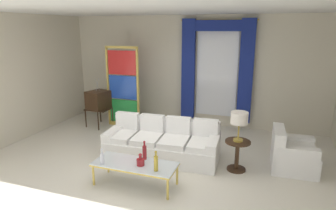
{
  "coord_description": "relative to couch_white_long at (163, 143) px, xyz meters",
  "views": [
    {
      "loc": [
        2.0,
        -4.85,
        2.66
      ],
      "look_at": [
        0.01,
        0.9,
        1.05
      ],
      "focal_mm": 31.21,
      "sensor_mm": 36.0,
      "label": 1
    }
  ],
  "objects": [
    {
      "name": "couch_white_long",
      "position": [
        0.0,
        0.0,
        0.0
      ],
      "size": [
        2.38,
        1.04,
        0.86
      ],
      "color": "white",
      "rests_on": "ground"
    },
    {
      "name": "wall_rear",
      "position": [
        -0.02,
        2.52,
        1.19
      ],
      "size": [
        8.0,
        0.12,
        3.0
      ],
      "primitive_type": "cube",
      "color": "beige",
      "rests_on": "ground"
    },
    {
      "name": "bottle_ruby_flask",
      "position": [
        0.04,
        -1.04,
        0.25
      ],
      "size": [
        0.07,
        0.07,
        0.35
      ],
      "color": "maroon",
      "rests_on": "coffee_table"
    },
    {
      "name": "wall_left",
      "position": [
        -3.68,
        0.06,
        1.19
      ],
      "size": [
        0.12,
        7.0,
        3.0
      ],
      "primitive_type": "cube",
      "color": "beige",
      "rests_on": "ground"
    },
    {
      "name": "bottle_crystal_tall",
      "position": [
        0.38,
        -1.38,
        0.25
      ],
      "size": [
        0.07,
        0.07,
        0.35
      ],
      "color": "gold",
      "rests_on": "coffee_table"
    },
    {
      "name": "coffee_table",
      "position": [
        -0.06,
        -1.24,
        0.07
      ],
      "size": [
        1.45,
        0.58,
        0.41
      ],
      "color": "silver",
      "rests_on": "ground"
    },
    {
      "name": "bottle_amber_squat",
      "position": [
        0.06,
        -1.28,
        0.18
      ],
      "size": [
        0.13,
        0.13,
        0.22
      ],
      "color": "maroon",
      "rests_on": "coffee_table"
    },
    {
      "name": "peacock_figurine",
      "position": [
        -1.21,
        1.12,
        -0.09
      ],
      "size": [
        0.44,
        0.6,
        0.5
      ],
      "color": "beige",
      "rests_on": "ground"
    },
    {
      "name": "armchair_white",
      "position": [
        2.52,
        0.28,
        -0.02
      ],
      "size": [
        0.85,
        0.85,
        0.8
      ],
      "color": "white",
      "rests_on": "ground"
    },
    {
      "name": "stained_glass_divider",
      "position": [
        -1.72,
        1.54,
        0.75
      ],
      "size": [
        0.95,
        0.05,
        2.2
      ],
      "color": "gold",
      "rests_on": "ground"
    },
    {
      "name": "ground_plane",
      "position": [
        -0.02,
        -0.54,
        -0.31
      ],
      "size": [
        16.0,
        16.0,
        0.0
      ],
      "primitive_type": "plane",
      "color": "silver"
    },
    {
      "name": "round_side_table",
      "position": [
        1.54,
        -0.1,
        0.05
      ],
      "size": [
        0.48,
        0.48,
        0.59
      ],
      "color": "#382314",
      "rests_on": "ground"
    },
    {
      "name": "curtained_window",
      "position": [
        0.66,
        2.35,
        1.44
      ],
      "size": [
        2.0,
        0.17,
        2.7
      ],
      "color": "white",
      "rests_on": "ground"
    },
    {
      "name": "table_lamp_brass",
      "position": [
        1.54,
        -0.1,
        0.72
      ],
      "size": [
        0.32,
        0.32,
        0.57
      ],
      "color": "#B29338",
      "rests_on": "round_side_table"
    },
    {
      "name": "ceiling_slab",
      "position": [
        -0.02,
        0.26,
        2.71
      ],
      "size": [
        8.0,
        7.6,
        0.04
      ],
      "primitive_type": "cube",
      "color": "white"
    },
    {
      "name": "vintage_tv",
      "position": [
        -2.38,
        1.33,
        0.42
      ],
      "size": [
        0.63,
        0.69,
        1.35
      ],
      "color": "#382314",
      "rests_on": "ground"
    },
    {
      "name": "bottle_blue_decanter",
      "position": [
        -0.58,
        -1.44,
        0.22
      ],
      "size": [
        0.07,
        0.07,
        0.28
      ],
      "color": "silver",
      "rests_on": "coffee_table"
    }
  ]
}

